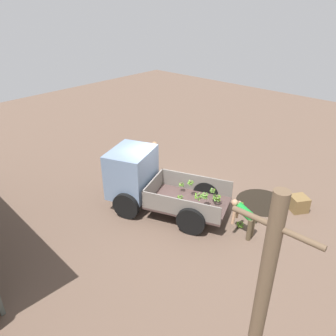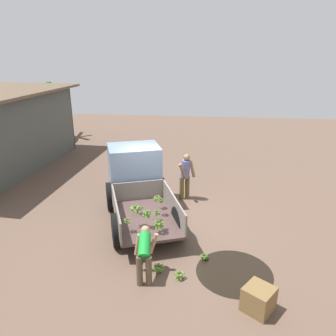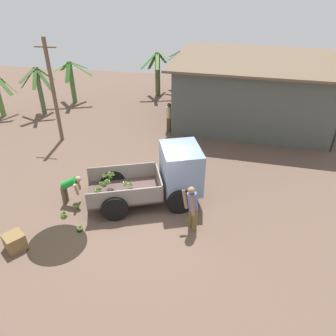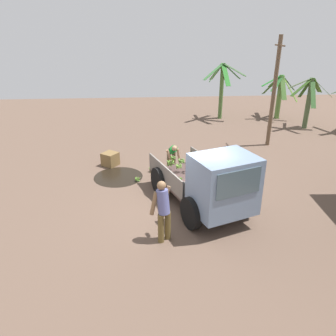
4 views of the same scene
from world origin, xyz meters
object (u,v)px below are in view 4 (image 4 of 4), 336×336
utility_pole (274,92)px  banana_bunch_on_ground_1 (137,179)px  person_worker_loading (172,154)px  cargo_truck (215,184)px  person_foreground_visitor (163,208)px  banana_bunch_on_ground_0 (152,169)px  wooden_crate_0 (110,159)px  banana_bunch_on_ground_2 (166,171)px

utility_pole → banana_bunch_on_ground_1: 7.78m
utility_pole → person_worker_loading: (2.78, -4.97, -1.87)m
cargo_truck → utility_pole: utility_pole is taller
utility_pole → banana_bunch_on_ground_1: (3.70, -6.37, -2.50)m
banana_bunch_on_ground_1 → person_foreground_visitor: bearing=11.3°
banana_bunch_on_ground_0 → wooden_crate_0: size_ratio=0.46×
banana_bunch_on_ground_2 → wooden_crate_0: (-1.02, -2.27, 0.16)m
person_worker_loading → banana_bunch_on_ground_2: bearing=-53.3°
banana_bunch_on_ground_0 → wooden_crate_0: 1.91m
utility_pole → banana_bunch_on_ground_2: 6.56m
banana_bunch_on_ground_0 → utility_pole: bearing=116.1°
person_foreground_visitor → banana_bunch_on_ground_2: 4.47m
banana_bunch_on_ground_0 → banana_bunch_on_ground_1: banana_bunch_on_ground_0 is taller
banana_bunch_on_ground_0 → banana_bunch_on_ground_1: size_ratio=1.18×
utility_pole → wooden_crate_0: size_ratio=8.88×
person_worker_loading → person_foreground_visitor: bearing=-14.3°
cargo_truck → banana_bunch_on_ground_1: (-2.68, -2.34, -1.01)m
banana_bunch_on_ground_1 → wooden_crate_0: wooden_crate_0 is taller
cargo_truck → banana_bunch_on_ground_0: cargo_truck is taller
banana_bunch_on_ground_2 → wooden_crate_0: size_ratio=0.49×
cargo_truck → banana_bunch_on_ground_0: (-3.54, -1.76, -1.00)m
person_foreground_visitor → person_worker_loading: (-4.64, 0.66, -0.24)m
banana_bunch_on_ground_0 → person_foreground_visitor: bearing=2.1°
person_foreground_visitor → person_worker_loading: size_ratio=1.45×
cargo_truck → person_worker_loading: cargo_truck is taller
utility_pole → person_worker_loading: bearing=-60.7°
person_foreground_visitor → banana_bunch_on_ground_1: size_ratio=7.78×
banana_bunch_on_ground_1 → utility_pole: bearing=120.1°
person_worker_loading → banana_bunch_on_ground_1: person_worker_loading is taller
person_worker_loading → wooden_crate_0: (-0.75, -2.56, -0.46)m
cargo_truck → person_worker_loading: (-3.60, -0.93, -0.38)m
cargo_truck → banana_bunch_on_ground_0: bearing=-173.8°
person_worker_loading → banana_bunch_on_ground_1: size_ratio=5.35×
banana_bunch_on_ground_0 → wooden_crate_0: (-0.81, -1.73, 0.16)m
person_foreground_visitor → banana_bunch_on_ground_0: size_ratio=6.61×
person_worker_loading → banana_bunch_on_ground_0: bearing=-91.9°
wooden_crate_0 → person_foreground_visitor: bearing=19.4°
cargo_truck → utility_pole: size_ratio=0.89×
person_foreground_visitor → banana_bunch_on_ground_2: person_foreground_visitor is taller
person_worker_loading → wooden_crate_0: person_worker_loading is taller
cargo_truck → banana_bunch_on_ground_0: 4.07m
utility_pole → banana_bunch_on_ground_2: bearing=-59.9°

